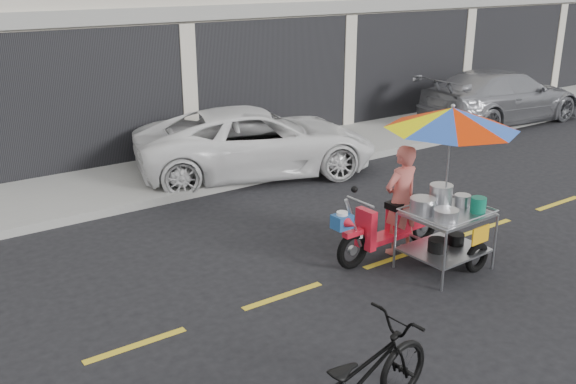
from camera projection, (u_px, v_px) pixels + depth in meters
ground at (396, 258)px, 9.34m from camera, size 90.00×90.00×0.00m
sidewalk at (213, 164)px, 13.57m from camera, size 45.00×3.00×0.15m
centerline at (396, 258)px, 9.34m from camera, size 42.00×0.10×0.01m
white_pickup at (257, 141)px, 12.98m from camera, size 5.32×3.59×1.35m
silver_pickup at (501, 96)px, 17.29m from camera, size 5.06×2.23×1.44m
near_bicycle at (358, 379)px, 5.80m from camera, size 1.88×0.79×0.96m
food_vendor_rig at (431, 164)px, 8.77m from camera, size 2.34×1.83×2.33m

